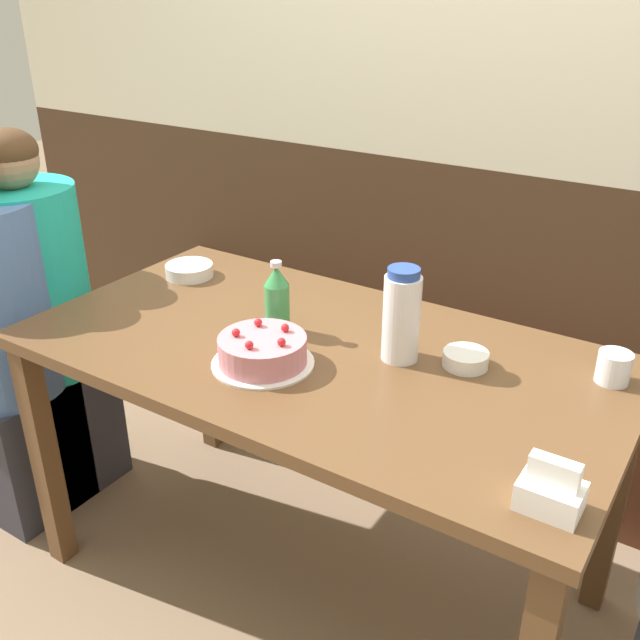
# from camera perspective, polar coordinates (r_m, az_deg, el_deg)

# --- Properties ---
(ground_plane) EXTENTS (12.00, 12.00, 0.00)m
(ground_plane) POSITION_cam_1_polar(r_m,az_deg,el_deg) (2.27, -0.16, -19.81)
(ground_plane) COLOR #846B51
(back_wall) EXTENTS (4.80, 0.04, 2.50)m
(back_wall) POSITION_cam_1_polar(r_m,az_deg,el_deg) (2.56, 13.38, 16.79)
(back_wall) COLOR #3D2819
(back_wall) RESTS_ON ground_plane
(bench_seat) EXTENTS (2.78, 0.38, 0.44)m
(bench_seat) POSITION_cam_1_polar(r_m,az_deg,el_deg) (2.72, 9.52, -5.70)
(bench_seat) COLOR #472314
(bench_seat) RESTS_ON ground_plane
(dining_table) EXTENTS (1.52, 0.81, 0.78)m
(dining_table) POSITION_cam_1_polar(r_m,az_deg,el_deg) (1.84, -0.18, -4.81)
(dining_table) COLOR brown
(dining_table) RESTS_ON ground_plane
(birthday_cake) EXTENTS (0.25, 0.25, 0.09)m
(birthday_cake) POSITION_cam_1_polar(r_m,az_deg,el_deg) (1.71, -4.62, -2.49)
(birthday_cake) COLOR white
(birthday_cake) RESTS_ON dining_table
(water_pitcher) EXTENTS (0.09, 0.09, 0.24)m
(water_pitcher) POSITION_cam_1_polar(r_m,az_deg,el_deg) (1.71, 6.54, 0.36)
(water_pitcher) COLOR white
(water_pitcher) RESTS_ON dining_table
(soju_bottle) EXTENTS (0.07, 0.07, 0.20)m
(soju_bottle) POSITION_cam_1_polar(r_m,az_deg,el_deg) (1.85, -3.46, 1.71)
(soju_bottle) COLOR #388E4C
(soju_bottle) RESTS_ON dining_table
(napkin_holder) EXTENTS (0.11, 0.08, 0.11)m
(napkin_holder) POSITION_cam_1_polar(r_m,az_deg,el_deg) (1.33, 17.99, -12.90)
(napkin_holder) COLOR white
(napkin_holder) RESTS_ON dining_table
(bowl_soup_white) EXTENTS (0.15, 0.15, 0.04)m
(bowl_soup_white) POSITION_cam_1_polar(r_m,az_deg,el_deg) (2.26, -10.41, 3.93)
(bowl_soup_white) COLOR white
(bowl_soup_white) RESTS_ON dining_table
(bowl_rice_small) EXTENTS (0.11, 0.11, 0.04)m
(bowl_rice_small) POSITION_cam_1_polar(r_m,az_deg,el_deg) (1.74, 11.57, -3.08)
(bowl_rice_small) COLOR white
(bowl_rice_small) RESTS_ON dining_table
(glass_water_tall) EXTENTS (0.08, 0.08, 0.07)m
(glass_water_tall) POSITION_cam_1_polar(r_m,az_deg,el_deg) (1.77, 22.45, -3.53)
(glass_water_tall) COLOR silver
(glass_water_tall) RESTS_ON dining_table
(person_pale_blue_shirt) EXTENTS (0.35, 0.35, 1.23)m
(person_pale_blue_shirt) POSITION_cam_1_polar(r_m,az_deg,el_deg) (2.48, -21.45, -0.57)
(person_pale_blue_shirt) COLOR #33333D
(person_pale_blue_shirt) RESTS_ON ground_plane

